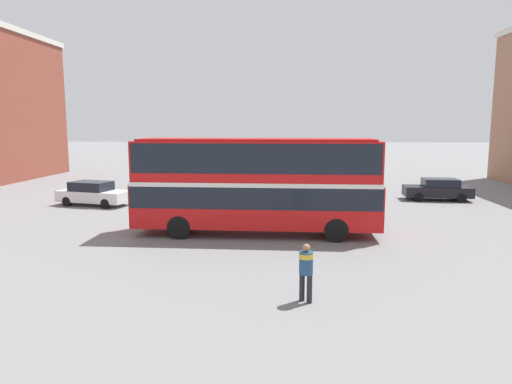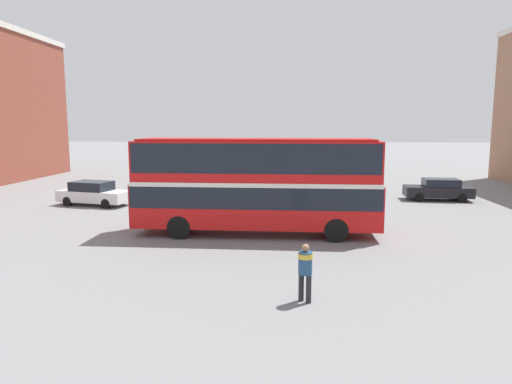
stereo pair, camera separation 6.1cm
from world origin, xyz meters
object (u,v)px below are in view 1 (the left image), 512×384
at_px(parked_car_kerb_near, 93,193).
at_px(parked_car_kerb_far, 438,189).
at_px(double_decker_bus, 256,180).
at_px(pedestrian_foreground, 306,267).

relative_size(parked_car_kerb_near, parked_car_kerb_far, 1.09).
height_order(double_decker_bus, parked_car_kerb_far, double_decker_bus).
relative_size(pedestrian_foreground, parked_car_kerb_far, 0.38).
height_order(parked_car_kerb_near, parked_car_kerb_far, parked_car_kerb_near).
distance_m(double_decker_bus, parked_car_kerb_near, 13.32).
xyz_separation_m(double_decker_bus, pedestrian_foreground, (2.00, -8.21, -1.53)).
xyz_separation_m(double_decker_bus, parked_car_kerb_far, (11.84, 10.79, -1.84)).
bearing_deg(parked_car_kerb_near, double_decker_bus, -19.83).
bearing_deg(double_decker_bus, pedestrian_foreground, -75.52).
bearing_deg(parked_car_kerb_far, double_decker_bus, 46.57).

